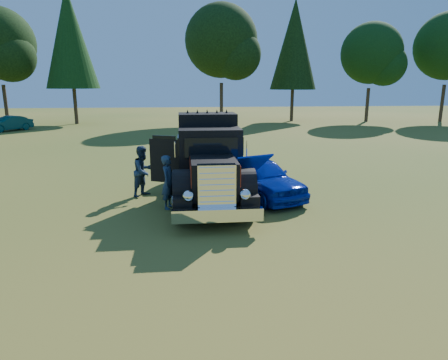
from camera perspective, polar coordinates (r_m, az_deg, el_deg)
ground at (r=13.00m, az=-5.14°, el=-4.52°), size 120.00×120.00×0.00m
treeline at (r=39.88m, az=-9.81°, el=18.78°), size 72.10×24.04×13.84m
diamond_t_truck at (r=13.91m, az=-2.16°, el=2.17°), size 3.30×7.16×3.00m
hotrod_coupe at (r=14.53m, az=4.97°, el=0.44°), size 3.23×4.63×1.89m
spectator_near at (r=13.21m, az=-7.95°, el=-0.30°), size 0.60×0.74×1.78m
spectator_far at (r=14.86m, az=-11.45°, el=1.26°), size 1.11×1.14×1.85m
distant_teal_car at (r=40.03m, az=-28.41°, el=7.11°), size 3.50×3.93×1.29m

